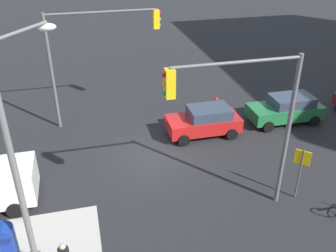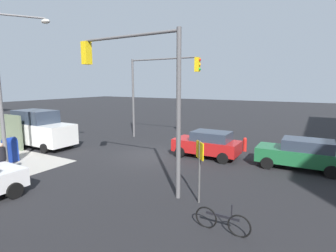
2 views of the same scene
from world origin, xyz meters
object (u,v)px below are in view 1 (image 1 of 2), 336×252
street_lamp_corner (20,148)px  mailbox_blue (6,241)px  traffic_signal_nw_corner (245,109)px  fire_hydrant (216,104)px  hatchback_green (286,109)px  traffic_signal_se_corner (94,45)px  hatchback_red (205,121)px

street_lamp_corner → mailbox_blue: (1.21, -0.50, -3.94)m
traffic_signal_nw_corner → street_lamp_corner: (7.57, 1.00, 0.10)m
fire_hydrant → hatchback_green: hatchback_green is taller
mailbox_blue → traffic_signal_nw_corner: bearing=-176.7°
traffic_signal_se_corner → fire_hydrant: bearing=177.6°
traffic_signal_nw_corner → hatchback_red: bearing=-97.0°
traffic_signal_se_corner → hatchback_red: size_ratio=1.63×
mailbox_blue → hatchback_green: hatchback_green is taller
mailbox_blue → hatchback_red: 11.62m
traffic_signal_nw_corner → mailbox_blue: traffic_signal_nw_corner is taller
street_lamp_corner → fire_hydrant: bearing=-135.8°
mailbox_blue → hatchback_green: size_ratio=0.33×
traffic_signal_nw_corner → traffic_signal_se_corner: same height
mailbox_blue → street_lamp_corner: bearing=157.7°
street_lamp_corner → hatchback_red: street_lamp_corner is taller
fire_hydrant → hatchback_red: hatchback_red is taller
hatchback_red → street_lamp_corner: bearing=40.6°
traffic_signal_se_corner → street_lamp_corner: 10.40m
hatchback_red → mailbox_blue: bearing=34.8°
fire_hydrant → hatchback_red: size_ratio=0.24×
street_lamp_corner → fire_hydrant: 14.55m
traffic_signal_nw_corner → hatchback_green: size_ratio=1.51×
street_lamp_corner → fire_hydrant: (-9.99, -9.70, -4.22)m
mailbox_blue → hatchback_red: bearing=-145.2°
traffic_signal_nw_corner → mailbox_blue: size_ratio=4.55×
traffic_signal_se_corner → mailbox_blue: traffic_signal_se_corner is taller
fire_hydrant → traffic_signal_se_corner: bearing=-2.4°
traffic_signal_se_corner → street_lamp_corner: bearing=74.0°
street_lamp_corner → fire_hydrant: size_ratio=8.51×
traffic_signal_se_corner → fire_hydrant: traffic_signal_se_corner is taller
traffic_signal_nw_corner → hatchback_red: size_ratio=1.63×
hatchback_green → street_lamp_corner: bearing=28.8°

